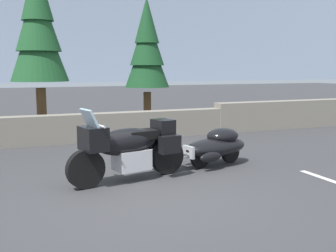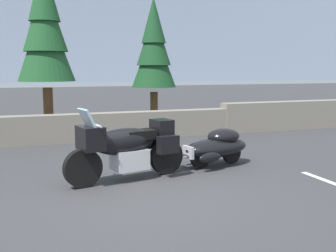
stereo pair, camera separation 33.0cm
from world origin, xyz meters
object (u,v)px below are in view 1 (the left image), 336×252
object	(u,v)px
car_shaped_trailer	(216,146)
pine_tree_secondary	(147,47)
pine_tree_tall	(38,27)
touring_motorcycle	(129,146)

from	to	relation	value
car_shaped_trailer	pine_tree_secondary	world-z (taller)	pine_tree_secondary
pine_tree_secondary	car_shaped_trailer	bearing A→B (deg)	-93.31
pine_tree_secondary	pine_tree_tall	bearing A→B (deg)	-170.75
pine_tree_tall	pine_tree_secondary	bearing A→B (deg)	9.25
pine_tree_tall	pine_tree_secondary	xyz separation A→B (m)	(3.37, 0.55, -0.47)
pine_tree_tall	pine_tree_secondary	size ratio (longest dim) A/B	1.18
car_shaped_trailer	pine_tree_secondary	size ratio (longest dim) A/B	0.52
car_shaped_trailer	pine_tree_tall	xyz separation A→B (m)	(-3.07, 4.68, 2.73)
car_shaped_trailer	pine_tree_tall	size ratio (longest dim) A/B	0.44
touring_motorcycle	pine_tree_secondary	xyz separation A→B (m)	(2.31, 5.68, 2.05)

